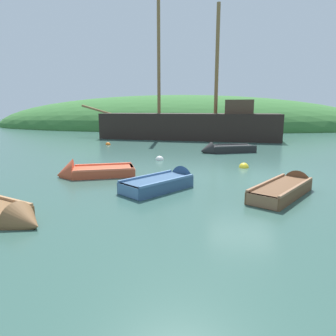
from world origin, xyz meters
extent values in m
plane|color=#33564C|center=(0.00, 0.00, 0.00)|extent=(120.00, 120.00, 0.00)
ellipsoid|color=#387033|center=(-6.05, 31.07, 0.00)|extent=(52.90, 21.49, 8.80)
cube|color=black|center=(-3.09, 14.61, 0.68)|extent=(15.23, 5.61, 2.95)
cube|color=#997A51|center=(-3.09, 14.61, 2.10)|extent=(14.60, 5.22, 0.10)
cylinder|color=olive|center=(-11.70, 15.45, 2.45)|extent=(2.96, 0.48, 0.97)
cylinder|color=olive|center=(-5.76, 14.87, 6.94)|extent=(0.28, 0.28, 9.57)
cylinder|color=olive|center=(-0.87, 14.40, 6.46)|extent=(0.30, 0.30, 8.62)
cube|color=#4C3828|center=(1.06, 14.21, 2.70)|extent=(2.47, 3.13, 1.10)
cube|color=brown|center=(0.84, -2.56, 0.11)|extent=(2.33, 2.90, 0.46)
cone|color=brown|center=(1.79, -1.07, 0.11)|extent=(1.14, 1.08, 0.91)
cube|color=#8E6242|center=(0.11, -3.71, 0.18)|extent=(0.79, 0.56, 0.32)
cube|color=#8E6242|center=(1.11, -2.14, 0.28)|extent=(0.84, 0.63, 0.05)
cube|color=#8E6242|center=(0.58, -2.98, 0.28)|extent=(0.84, 0.63, 0.05)
cube|color=#8E6242|center=(1.21, -2.80, 0.37)|extent=(1.56, 2.38, 0.07)
cube|color=#8E6242|center=(0.47, -2.33, 0.37)|extent=(1.56, 2.38, 0.07)
cube|color=#C64C2D|center=(-5.37, -0.52, 0.09)|extent=(2.61, 2.00, 0.43)
cone|color=#C64C2D|center=(-6.74, -1.03, 0.09)|extent=(0.98, 1.34, 1.21)
cube|color=#FF6E48|center=(-4.34, -0.13, 0.16)|extent=(0.51, 1.11, 0.30)
cube|color=#FF6E48|center=(-5.75, -0.66, 0.25)|extent=(0.58, 1.16, 0.05)
cube|color=#FF6E48|center=(-5.00, -0.38, 0.25)|extent=(0.58, 1.16, 0.05)
cube|color=#FF6E48|center=(-5.58, 0.04, 0.34)|extent=(2.15, 0.86, 0.07)
cube|color=#FF6E48|center=(-5.17, -1.08, 0.34)|extent=(2.15, 0.86, 0.07)
cube|color=#335175|center=(-2.95, -2.36, 0.12)|extent=(2.27, 2.52, 0.48)
cone|color=#335175|center=(-2.06, -1.18, 0.12)|extent=(1.18, 1.10, 1.02)
cube|color=#4F75A1|center=(-3.62, -3.26, 0.19)|extent=(0.85, 0.68, 0.33)
cube|color=#4F75A1|center=(-2.70, -2.03, 0.30)|extent=(0.90, 0.74, 0.05)
cube|color=#4F75A1|center=(-3.19, -2.69, 0.30)|extent=(0.90, 0.74, 0.05)
cube|color=#4F75A1|center=(-2.55, -2.66, 0.39)|extent=(1.44, 1.89, 0.07)
cube|color=#4F75A1|center=(-3.35, -2.06, 0.39)|extent=(1.44, 1.89, 0.07)
cube|color=black|center=(0.05, 6.69, 0.13)|extent=(2.86, 1.97, 0.50)
cone|color=black|center=(-1.49, 6.09, 0.13)|extent=(0.99, 1.20, 1.03)
cube|color=#3B3B3B|center=(1.24, 7.15, 0.20)|extent=(0.47, 0.96, 0.35)
cube|color=#3B3B3B|center=(-0.38, 6.52, 0.32)|extent=(0.53, 1.00, 0.05)
cube|color=#3B3B3B|center=(0.48, 6.86, 0.32)|extent=(0.53, 1.00, 0.05)
cube|color=#3B3B3B|center=(-0.13, 7.16, 0.41)|extent=(2.45, 1.01, 0.07)
cube|color=#3B3B3B|center=(0.23, 6.22, 0.41)|extent=(2.45, 1.01, 0.07)
cone|color=brown|center=(-5.25, -5.79, 0.09)|extent=(1.03, 1.10, 0.88)
sphere|color=orange|center=(-8.57, 9.23, 0.00)|extent=(0.36, 0.36, 0.36)
sphere|color=white|center=(-3.81, 3.31, 0.00)|extent=(0.42, 0.42, 0.42)
sphere|color=yellow|center=(0.23, 1.86, 0.00)|extent=(0.44, 0.44, 0.44)
camera|label=1|loc=(-1.32, -11.58, 2.58)|focal=32.15mm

